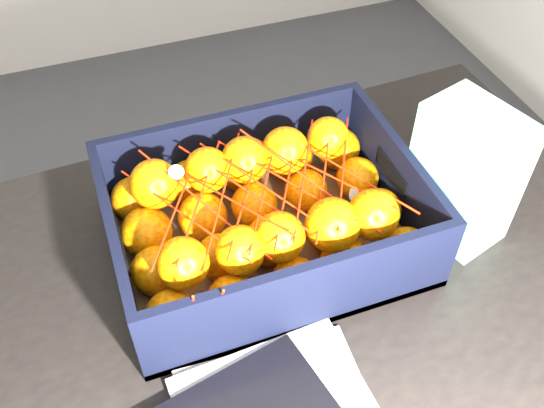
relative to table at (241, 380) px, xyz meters
name	(u,v)px	position (x,y,z in m)	size (l,w,h in m)	color
table	(241,380)	(0.00, 0.00, 0.00)	(1.23, 0.85, 0.75)	black
produce_crate	(264,225)	(0.08, 0.14, 0.14)	(0.40, 0.30, 0.12)	#906542
clementine_heap	(262,214)	(0.08, 0.14, 0.16)	(0.38, 0.28, 0.12)	orange
mesh_net	(262,192)	(0.08, 0.13, 0.21)	(0.33, 0.27, 0.09)	red
retail_carton	(465,174)	(0.35, 0.08, 0.20)	(0.09, 0.13, 0.19)	white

